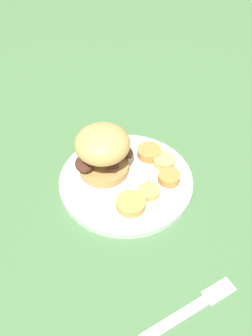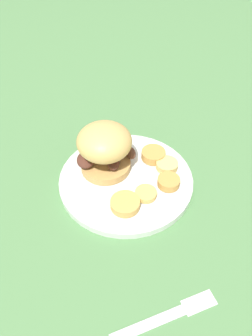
{
  "view_description": "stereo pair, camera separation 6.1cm",
  "coord_description": "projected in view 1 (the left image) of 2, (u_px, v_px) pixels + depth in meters",
  "views": [
    {
      "loc": [
        0.11,
        0.42,
        0.48
      ],
      "look_at": [
        0.0,
        0.0,
        0.04
      ],
      "focal_mm": 35.0,
      "sensor_mm": 36.0,
      "label": 1
    },
    {
      "loc": [
        0.05,
        0.43,
        0.48
      ],
      "look_at": [
        0.0,
        0.0,
        0.04
      ],
      "focal_mm": 35.0,
      "sensor_mm": 36.0,
      "label": 2
    }
  ],
  "objects": [
    {
      "name": "potato_round_0",
      "position": [
        131.0,
        204.0,
        0.58
      ],
      "size": [
        0.05,
        0.05,
        0.01
      ],
      "primitive_type": "cylinder",
      "color": "tan",
      "rests_on": "dinner_plate"
    },
    {
      "name": "sandwich",
      "position": [
        103.0,
        149.0,
        0.61
      ],
      "size": [
        0.12,
        0.13,
        0.1
      ],
      "color": "tan",
      "rests_on": "dinner_plate"
    },
    {
      "name": "potato_round_4",
      "position": [
        169.0,
        177.0,
        0.62
      ],
      "size": [
        0.04,
        0.04,
        0.02
      ],
      "primitive_type": "cylinder",
      "color": "#BC8942",
      "rests_on": "dinner_plate"
    },
    {
      "name": "dinner_plate",
      "position": [
        126.0,
        179.0,
        0.64
      ],
      "size": [
        0.26,
        0.26,
        0.02
      ],
      "color": "silver",
      "rests_on": "ground_plane"
    },
    {
      "name": "ground_plane",
      "position": [
        126.0,
        182.0,
        0.64
      ],
      "size": [
        4.0,
        4.0,
        0.0
      ],
      "primitive_type": "plane",
      "color": "#4C7A47"
    },
    {
      "name": "potato_round_2",
      "position": [
        149.0,
        191.0,
        0.6
      ],
      "size": [
        0.04,
        0.04,
        0.01
      ],
      "primitive_type": "cylinder",
      "color": "tan",
      "rests_on": "dinner_plate"
    },
    {
      "name": "potato_round_1",
      "position": [
        164.0,
        161.0,
        0.65
      ],
      "size": [
        0.04,
        0.04,
        0.01
      ],
      "primitive_type": "cylinder",
      "color": "#DBB766",
      "rests_on": "dinner_plate"
    },
    {
      "name": "fork",
      "position": [
        190.0,
        309.0,
        0.47
      ],
      "size": [
        0.17,
        0.06,
        0.0
      ],
      "color": "silver",
      "rests_on": "ground_plane"
    },
    {
      "name": "potato_round_3",
      "position": [
        149.0,
        152.0,
        0.67
      ],
      "size": [
        0.05,
        0.05,
        0.02
      ],
      "primitive_type": "cylinder",
      "color": "#BC8942",
      "rests_on": "dinner_plate"
    }
  ]
}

